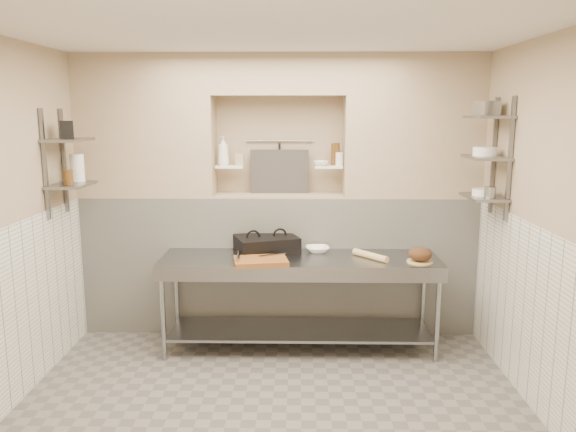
{
  "coord_description": "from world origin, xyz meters",
  "views": [
    {
      "loc": [
        0.19,
        -3.9,
        2.24
      ],
      "look_at": [
        0.11,
        0.9,
        1.35
      ],
      "focal_mm": 35.0,
      "sensor_mm": 36.0,
      "label": 1
    }
  ],
  "objects_px": {
    "bowl_alcove": "(321,163)",
    "jug_left": "(77,168)",
    "bread_loaf": "(420,254)",
    "mixing_bowl": "(317,249)",
    "cutting_board": "(261,261)",
    "prep_table": "(300,284)",
    "bottle_soap": "(223,151)",
    "rolling_pin": "(370,255)",
    "panini_press": "(267,244)"
  },
  "relations": [
    {
      "from": "bottle_soap",
      "to": "cutting_board",
      "type": "bearing_deg",
      "value": -61.22
    },
    {
      "from": "prep_table",
      "to": "bottle_soap",
      "type": "distance_m",
      "value": 1.55
    },
    {
      "from": "bread_loaf",
      "to": "jug_left",
      "type": "relative_size",
      "value": 0.84
    },
    {
      "from": "mixing_bowl",
      "to": "rolling_pin",
      "type": "height_order",
      "value": "rolling_pin"
    },
    {
      "from": "cutting_board",
      "to": "rolling_pin",
      "type": "bearing_deg",
      "value": 10.02
    },
    {
      "from": "prep_table",
      "to": "panini_press",
      "type": "xyz_separation_m",
      "value": [
        -0.32,
        0.22,
        0.34
      ]
    },
    {
      "from": "rolling_pin",
      "to": "bread_loaf",
      "type": "relative_size",
      "value": 1.92
    },
    {
      "from": "rolling_pin",
      "to": "bread_loaf",
      "type": "height_order",
      "value": "bread_loaf"
    },
    {
      "from": "prep_table",
      "to": "bread_loaf",
      "type": "xyz_separation_m",
      "value": [
        1.09,
        -0.14,
        0.33
      ]
    },
    {
      "from": "bottle_soap",
      "to": "bowl_alcove",
      "type": "bearing_deg",
      "value": -0.54
    },
    {
      "from": "panini_press",
      "to": "bottle_soap",
      "type": "bearing_deg",
      "value": 122.89
    },
    {
      "from": "bowl_alcove",
      "to": "jug_left",
      "type": "xyz_separation_m",
      "value": [
        -2.26,
        -0.53,
        0.0
      ]
    },
    {
      "from": "rolling_pin",
      "to": "bottle_soap",
      "type": "bearing_deg",
      "value": 157.72
    },
    {
      "from": "prep_table",
      "to": "bowl_alcove",
      "type": "bearing_deg",
      "value": 69.4
    },
    {
      "from": "mixing_bowl",
      "to": "bread_loaf",
      "type": "height_order",
      "value": "bread_loaf"
    },
    {
      "from": "panini_press",
      "to": "bowl_alcove",
      "type": "xyz_separation_m",
      "value": [
        0.53,
        0.34,
        0.76
      ]
    },
    {
      "from": "bread_loaf",
      "to": "jug_left",
      "type": "xyz_separation_m",
      "value": [
        -3.14,
        0.16,
        0.76
      ]
    },
    {
      "from": "panini_press",
      "to": "jug_left",
      "type": "distance_m",
      "value": 1.9
    },
    {
      "from": "bread_loaf",
      "to": "bottle_soap",
      "type": "relative_size",
      "value": 0.72
    },
    {
      "from": "bread_loaf",
      "to": "bowl_alcove",
      "type": "bearing_deg",
      "value": 141.83
    },
    {
      "from": "panini_press",
      "to": "bottle_soap",
      "type": "xyz_separation_m",
      "value": [
        -0.45,
        0.34,
        0.88
      ]
    },
    {
      "from": "rolling_pin",
      "to": "bread_loaf",
      "type": "xyz_separation_m",
      "value": [
        0.43,
        -0.12,
        0.05
      ]
    },
    {
      "from": "cutting_board",
      "to": "mixing_bowl",
      "type": "height_order",
      "value": "mixing_bowl"
    },
    {
      "from": "cutting_board",
      "to": "bread_loaf",
      "type": "relative_size",
      "value": 2.24
    },
    {
      "from": "rolling_pin",
      "to": "bottle_soap",
      "type": "distance_m",
      "value": 1.8
    },
    {
      "from": "prep_table",
      "to": "bowl_alcove",
      "type": "height_order",
      "value": "bowl_alcove"
    },
    {
      "from": "cutting_board",
      "to": "prep_table",
      "type": "bearing_deg",
      "value": 29.36
    },
    {
      "from": "cutting_board",
      "to": "rolling_pin",
      "type": "relative_size",
      "value": 1.17
    },
    {
      "from": "mixing_bowl",
      "to": "bowl_alcove",
      "type": "relative_size",
      "value": 1.5
    },
    {
      "from": "rolling_pin",
      "to": "cutting_board",
      "type": "bearing_deg",
      "value": -169.98
    },
    {
      "from": "panini_press",
      "to": "bottle_soap",
      "type": "relative_size",
      "value": 2.31
    },
    {
      "from": "bowl_alcove",
      "to": "jug_left",
      "type": "distance_m",
      "value": 2.32
    },
    {
      "from": "prep_table",
      "to": "mixing_bowl",
      "type": "bearing_deg",
      "value": 52.04
    },
    {
      "from": "bottle_soap",
      "to": "panini_press",
      "type": "bearing_deg",
      "value": -37.44
    },
    {
      "from": "bottle_soap",
      "to": "mixing_bowl",
      "type": "bearing_deg",
      "value": -19.94
    },
    {
      "from": "bread_loaf",
      "to": "bowl_alcove",
      "type": "relative_size",
      "value": 1.39
    },
    {
      "from": "rolling_pin",
      "to": "bowl_alcove",
      "type": "bearing_deg",
      "value": 127.76
    },
    {
      "from": "cutting_board",
      "to": "bread_loaf",
      "type": "bearing_deg",
      "value": 2.44
    },
    {
      "from": "prep_table",
      "to": "mixing_bowl",
      "type": "height_order",
      "value": "mixing_bowl"
    },
    {
      "from": "bread_loaf",
      "to": "cutting_board",
      "type": "bearing_deg",
      "value": -177.56
    },
    {
      "from": "prep_table",
      "to": "cutting_board",
      "type": "bearing_deg",
      "value": -150.64
    },
    {
      "from": "bread_loaf",
      "to": "rolling_pin",
      "type": "bearing_deg",
      "value": 164.98
    },
    {
      "from": "prep_table",
      "to": "jug_left",
      "type": "bearing_deg",
      "value": 179.24
    },
    {
      "from": "bread_loaf",
      "to": "prep_table",
      "type": "bearing_deg",
      "value": 172.79
    },
    {
      "from": "bottle_soap",
      "to": "bowl_alcove",
      "type": "height_order",
      "value": "bottle_soap"
    },
    {
      "from": "cutting_board",
      "to": "bottle_soap",
      "type": "xyz_separation_m",
      "value": [
        -0.42,
        0.76,
        0.94
      ]
    },
    {
      "from": "panini_press",
      "to": "mixing_bowl",
      "type": "bearing_deg",
      "value": -19.49
    },
    {
      "from": "mixing_bowl",
      "to": "jug_left",
      "type": "distance_m",
      "value": 2.37
    },
    {
      "from": "panini_press",
      "to": "cutting_board",
      "type": "bearing_deg",
      "value": -113.89
    },
    {
      "from": "panini_press",
      "to": "rolling_pin",
      "type": "xyz_separation_m",
      "value": [
        0.98,
        -0.24,
        -0.05
      ]
    }
  ]
}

